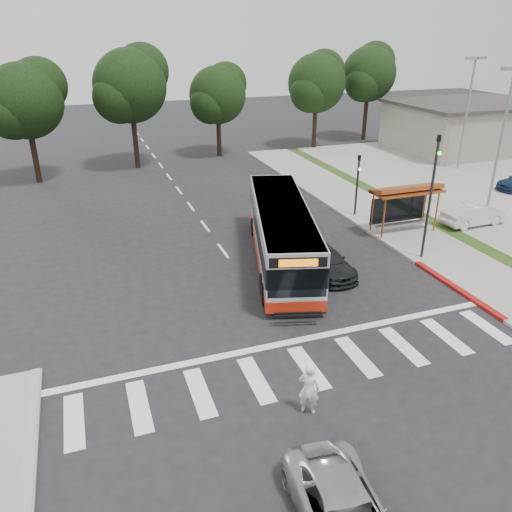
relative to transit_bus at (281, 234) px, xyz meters
name	(u,v)px	position (x,y,z in m)	size (l,w,h in m)	color
ground	(261,302)	(-2.49, -3.74, -1.51)	(140.00, 140.00, 0.00)	black
sidewalk_east	(377,215)	(8.51, 4.26, -1.45)	(4.00, 40.00, 0.12)	gray
curb_east	(350,219)	(6.51, 4.26, -1.44)	(0.30, 40.00, 0.15)	#9E9991
curb_east_red	(457,289)	(6.51, -5.74, -1.44)	(0.32, 6.00, 0.15)	maroon
parking_lot	(500,189)	(20.51, 6.26, -1.46)	(18.00, 36.00, 0.10)	gray
commercial_building	(469,128)	(27.51, 18.26, 0.69)	(14.00, 10.00, 4.40)	gray
building_roof_cap	(473,103)	(27.51, 18.26, 3.04)	(14.60, 10.60, 0.30)	#383330
crosswalk_ladder	(308,367)	(-2.49, -8.74, -1.51)	(18.00, 2.60, 0.01)	silver
bus_shelter	(405,194)	(8.31, 1.37, 0.84)	(4.20, 1.60, 2.86)	#9A4419
traffic_signal_ne_tall	(432,188)	(7.11, -2.24, 2.36)	(0.18, 0.37, 6.50)	black
traffic_signal_ne_short	(358,179)	(7.11, 4.75, 0.97)	(0.18, 0.37, 4.00)	black
lot_light_front	(504,122)	(15.51, 2.26, 4.39)	(1.90, 0.35, 9.01)	gray
lot_light_mid	(469,99)	(21.51, 12.26, 4.39)	(1.90, 0.35, 9.01)	gray
tree_ne_a	(317,82)	(13.59, 24.33, 4.88)	(6.16, 5.74, 9.30)	black
tree_ne_b	(369,73)	(20.59, 26.33, 5.41)	(6.16, 5.74, 10.02)	black
tree_north_a	(131,85)	(-4.41, 22.33, 5.41)	(6.60, 6.15, 10.17)	black
tree_north_b	(218,94)	(3.58, 24.32, 4.15)	(5.72, 5.33, 8.43)	black
tree_north_c	(26,100)	(-12.41, 20.33, 4.78)	(6.16, 5.74, 9.30)	black
transit_bus	(281,234)	(0.00, 0.00, 0.00)	(2.54, 11.71, 3.03)	#B4B7B9
pedestrian	(309,389)	(-3.48, -10.79, -0.60)	(0.67, 0.44, 1.83)	white
dark_sedan	(324,261)	(1.53, -1.95, -0.88)	(1.77, 4.35, 1.26)	black
parked_car_1	(473,214)	(13.01, 0.76, -0.74)	(1.43, 4.10, 1.35)	silver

